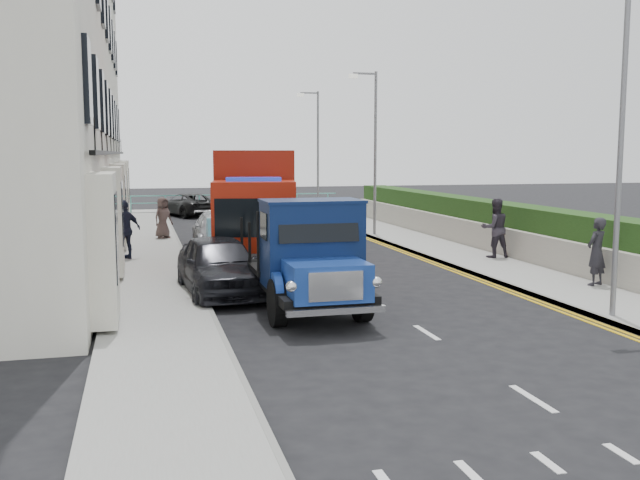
{
  "coord_description": "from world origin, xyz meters",
  "views": [
    {
      "loc": [
        -5.54,
        -15.03,
        3.59
      ],
      "look_at": [
        -1.1,
        2.35,
        1.4
      ],
      "focal_mm": 40.0,
      "sensor_mm": 36.0,
      "label": 1
    }
  ],
  "objects_px": {
    "lamp_near": "(616,134)",
    "bedford_lorry": "(310,263)",
    "lamp_far": "(316,146)",
    "parked_car_front": "(219,265)",
    "pedestrian_east_near": "(596,251)",
    "lamp_mid": "(373,143)",
    "red_lorry": "(255,204)"
  },
  "relations": [
    {
      "from": "lamp_near",
      "to": "bedford_lorry",
      "type": "bearing_deg",
      "value": 160.47
    },
    {
      "from": "lamp_near",
      "to": "lamp_far",
      "type": "bearing_deg",
      "value": 90.0
    },
    {
      "from": "parked_car_front",
      "to": "lamp_far",
      "type": "bearing_deg",
      "value": 65.71
    },
    {
      "from": "lamp_far",
      "to": "parked_car_front",
      "type": "xyz_separation_m",
      "value": [
        -7.78,
        -21.06,
        -3.24
      ]
    },
    {
      "from": "lamp_near",
      "to": "parked_car_front",
      "type": "bearing_deg",
      "value": 147.58
    },
    {
      "from": "parked_car_front",
      "to": "pedestrian_east_near",
      "type": "bearing_deg",
      "value": -14.51
    },
    {
      "from": "lamp_near",
      "to": "parked_car_front",
      "type": "height_order",
      "value": "lamp_near"
    },
    {
      "from": "bedford_lorry",
      "to": "parked_car_front",
      "type": "xyz_separation_m",
      "value": [
        -1.7,
        2.79,
        -0.41
      ]
    },
    {
      "from": "lamp_mid",
      "to": "parked_car_front",
      "type": "distance_m",
      "value": 13.9
    },
    {
      "from": "lamp_near",
      "to": "pedestrian_east_near",
      "type": "height_order",
      "value": "lamp_near"
    },
    {
      "from": "bedford_lorry",
      "to": "lamp_near",
      "type": "bearing_deg",
      "value": -20.02
    },
    {
      "from": "lamp_near",
      "to": "pedestrian_east_near",
      "type": "bearing_deg",
      "value": 58.56
    },
    {
      "from": "pedestrian_east_near",
      "to": "parked_car_front",
      "type": "bearing_deg",
      "value": -35.45
    },
    {
      "from": "lamp_far",
      "to": "red_lorry",
      "type": "height_order",
      "value": "lamp_far"
    },
    {
      "from": "lamp_mid",
      "to": "bedford_lorry",
      "type": "bearing_deg",
      "value": -113.69
    },
    {
      "from": "bedford_lorry",
      "to": "pedestrian_east_near",
      "type": "bearing_deg",
      "value": 6.56
    },
    {
      "from": "bedford_lorry",
      "to": "red_lorry",
      "type": "xyz_separation_m",
      "value": [
        0.01,
        7.66,
        0.79
      ]
    },
    {
      "from": "bedford_lorry",
      "to": "pedestrian_east_near",
      "type": "relative_size",
      "value": 3.01
    },
    {
      "from": "red_lorry",
      "to": "parked_car_front",
      "type": "bearing_deg",
      "value": -99.72
    },
    {
      "from": "lamp_far",
      "to": "pedestrian_east_near",
      "type": "height_order",
      "value": "lamp_far"
    },
    {
      "from": "parked_car_front",
      "to": "pedestrian_east_near",
      "type": "xyz_separation_m",
      "value": [
        9.7,
        -1.8,
        0.26
      ]
    },
    {
      "from": "lamp_far",
      "to": "pedestrian_east_near",
      "type": "xyz_separation_m",
      "value": [
        1.92,
        -22.86,
        -2.98
      ]
    },
    {
      "from": "lamp_mid",
      "to": "lamp_far",
      "type": "xyz_separation_m",
      "value": [
        0.0,
        10.0,
        0.0
      ]
    },
    {
      "from": "lamp_mid",
      "to": "lamp_far",
      "type": "distance_m",
      "value": 10.0
    },
    {
      "from": "lamp_near",
      "to": "red_lorry",
      "type": "xyz_separation_m",
      "value": [
        -6.06,
        9.82,
        -2.04
      ]
    },
    {
      "from": "lamp_mid",
      "to": "red_lorry",
      "type": "relative_size",
      "value": 0.96
    },
    {
      "from": "lamp_far",
      "to": "red_lorry",
      "type": "relative_size",
      "value": 0.96
    },
    {
      "from": "lamp_mid",
      "to": "pedestrian_east_near",
      "type": "relative_size",
      "value": 3.88
    },
    {
      "from": "lamp_far",
      "to": "bedford_lorry",
      "type": "relative_size",
      "value": 1.29
    },
    {
      "from": "bedford_lorry",
      "to": "lamp_far",
      "type": "bearing_deg",
      "value": 75.22
    },
    {
      "from": "lamp_mid",
      "to": "parked_car_front",
      "type": "xyz_separation_m",
      "value": [
        -7.78,
        -11.06,
        -3.24
      ]
    },
    {
      "from": "lamp_mid",
      "to": "red_lorry",
      "type": "distance_m",
      "value": 8.89
    }
  ]
}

